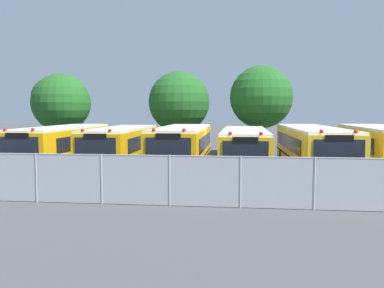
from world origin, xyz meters
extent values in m
plane|color=#424244|center=(0.00, 0.00, 0.00)|extent=(160.00, 160.00, 0.00)
cube|color=#EAA80C|center=(-9.09, -0.15, 1.41)|extent=(2.73, 10.07, 2.11)
cube|color=white|center=(-9.09, -0.15, 2.52)|extent=(2.68, 9.87, 0.12)
cube|color=black|center=(-8.98, -5.23, 0.53)|extent=(2.58, 0.21, 0.36)
cube|color=black|center=(-8.98, -5.18, 1.79)|extent=(2.07, 0.10, 1.01)
cube|color=black|center=(-7.81, 0.17, 1.74)|extent=(0.20, 7.82, 0.76)
cube|color=black|center=(-10.38, 0.12, 1.74)|extent=(0.20, 7.82, 0.76)
cube|color=black|center=(-9.09, -0.15, 0.98)|extent=(2.76, 10.17, 0.10)
sphere|color=red|center=(-8.29, -5.00, 2.62)|extent=(0.18, 0.18, 0.18)
sphere|color=red|center=(-9.68, -5.03, 2.62)|extent=(0.18, 0.18, 0.18)
cube|color=black|center=(-8.98, -5.19, 2.36)|extent=(1.14, 0.10, 0.24)
cylinder|color=black|center=(-7.89, -3.74, 0.50)|extent=(0.30, 1.01, 1.00)
cylinder|color=black|center=(-10.13, -3.79, 0.50)|extent=(0.30, 1.01, 1.00)
cylinder|color=black|center=(-8.03, 3.08, 0.50)|extent=(0.30, 1.01, 1.00)
cylinder|color=black|center=(-10.28, 3.03, 0.50)|extent=(0.30, 1.01, 1.00)
cube|color=#EAA80C|center=(-5.50, 0.07, 1.38)|extent=(2.63, 9.16, 2.06)
cube|color=white|center=(-5.50, 0.07, 2.47)|extent=(2.58, 8.97, 0.12)
cube|color=black|center=(-5.42, -4.56, 0.53)|extent=(2.52, 0.20, 0.36)
cube|color=black|center=(-5.42, -4.51, 1.75)|extent=(2.02, 0.10, 0.99)
cube|color=black|center=(-4.25, 0.39, 1.71)|extent=(0.17, 7.11, 0.74)
cube|color=black|center=(-6.76, 0.34, 1.71)|extent=(0.17, 7.11, 0.74)
cube|color=black|center=(-5.50, 0.07, 0.97)|extent=(2.66, 9.25, 0.10)
sphere|color=red|center=(-4.74, -4.33, 2.57)|extent=(0.18, 0.18, 0.18)
sphere|color=red|center=(-6.10, -4.35, 2.57)|extent=(0.18, 0.18, 0.18)
cube|color=black|center=(-5.42, -4.52, 2.31)|extent=(1.11, 0.10, 0.24)
cylinder|color=black|center=(-4.35, -3.07, 0.50)|extent=(0.30, 1.00, 1.00)
cylinder|color=black|center=(-6.54, -3.11, 0.50)|extent=(0.30, 1.00, 1.00)
cylinder|color=black|center=(-4.45, 2.84, 0.50)|extent=(0.30, 1.00, 1.00)
cylinder|color=black|center=(-6.64, 2.80, 0.50)|extent=(0.30, 1.00, 1.00)
cube|color=#EAA80C|center=(-1.79, -0.24, 1.42)|extent=(2.61, 9.78, 2.13)
cube|color=white|center=(-1.79, -0.24, 2.54)|extent=(2.56, 9.58, 0.12)
cube|color=black|center=(-1.75, -5.19, 0.53)|extent=(2.60, 0.18, 0.36)
cube|color=black|center=(-1.75, -5.14, 1.80)|extent=(2.09, 0.07, 1.02)
cube|color=black|center=(-0.50, 0.07, 1.76)|extent=(0.09, 7.61, 0.77)
cube|color=black|center=(-3.08, 0.05, 1.76)|extent=(0.09, 7.61, 0.77)
cube|color=black|center=(-1.79, -0.24, 0.99)|extent=(2.64, 9.88, 0.10)
sphere|color=red|center=(-1.06, -4.96, 2.64)|extent=(0.18, 0.18, 0.18)
sphere|color=red|center=(-2.45, -4.97, 2.64)|extent=(0.18, 0.18, 0.18)
cube|color=black|center=(-1.75, -5.15, 2.38)|extent=(1.15, 0.09, 0.24)
cylinder|color=black|center=(-0.63, -3.71, 0.50)|extent=(0.29, 1.00, 1.00)
cylinder|color=black|center=(-2.90, -3.73, 0.50)|extent=(0.29, 1.00, 1.00)
cylinder|color=black|center=(-0.68, 2.85, 0.50)|extent=(0.29, 1.00, 1.00)
cylinder|color=black|center=(-2.94, 2.84, 0.50)|extent=(0.29, 1.00, 1.00)
cube|color=yellow|center=(1.74, -0.21, 1.35)|extent=(2.51, 9.99, 2.00)
cube|color=white|center=(1.74, -0.21, 2.41)|extent=(2.46, 9.79, 0.12)
cube|color=black|center=(1.71, -5.27, 0.53)|extent=(2.51, 0.17, 0.36)
cube|color=black|center=(1.71, -5.22, 1.71)|extent=(2.02, 0.07, 0.96)
cube|color=black|center=(2.99, 0.08, 1.67)|extent=(0.08, 7.78, 0.72)
cube|color=black|center=(0.49, 0.10, 1.67)|extent=(0.08, 7.78, 0.72)
cube|color=black|center=(1.74, -0.21, 0.95)|extent=(2.54, 10.09, 0.10)
sphere|color=red|center=(2.39, -5.05, 2.51)|extent=(0.18, 0.18, 0.18)
sphere|color=red|center=(1.04, -5.04, 2.51)|extent=(0.18, 0.18, 0.18)
cube|color=black|center=(1.71, -5.23, 2.25)|extent=(1.11, 0.09, 0.24)
cylinder|color=black|center=(2.81, -3.80, 0.50)|extent=(0.29, 1.00, 1.00)
cylinder|color=black|center=(0.63, -3.79, 0.50)|extent=(0.29, 1.00, 1.00)
cylinder|color=black|center=(2.84, 2.97, 0.50)|extent=(0.29, 1.00, 1.00)
cylinder|color=black|center=(0.66, 2.98, 0.50)|extent=(0.29, 1.00, 1.00)
cube|color=yellow|center=(5.46, -0.10, 1.42)|extent=(2.82, 11.11, 2.14)
cube|color=white|center=(5.46, -0.10, 2.55)|extent=(2.76, 10.88, 0.12)
cube|color=black|center=(5.59, -5.69, 0.53)|extent=(2.60, 0.22, 0.36)
cube|color=black|center=(5.59, -5.64, 1.81)|extent=(2.09, 0.11, 1.03)
cube|color=black|center=(6.74, 0.24, 1.77)|extent=(0.25, 8.62, 0.77)
cube|color=black|center=(4.16, 0.17, 1.77)|extent=(0.25, 8.62, 0.77)
cube|color=black|center=(5.46, -0.10, 0.99)|extent=(2.85, 11.22, 0.10)
sphere|color=red|center=(6.29, -5.45, 2.65)|extent=(0.18, 0.18, 0.18)
sphere|color=red|center=(4.89, -5.48, 2.65)|extent=(0.18, 0.18, 0.18)
cube|color=black|center=(5.59, -5.65, 2.39)|extent=(1.15, 0.11, 0.24)
cylinder|color=black|center=(6.69, -4.19, 0.50)|extent=(0.30, 1.01, 1.00)
cylinder|color=black|center=(4.42, -4.25, 0.50)|extent=(0.30, 1.01, 1.00)
cylinder|color=black|center=(6.50, 3.66, 0.50)|extent=(0.30, 1.01, 1.00)
cylinder|color=black|center=(4.23, 3.60, 0.50)|extent=(0.30, 1.01, 1.00)
cube|color=yellow|center=(9.15, 0.20, 1.44)|extent=(2.66, 9.04, 2.19)
cube|color=white|center=(9.15, 0.20, 2.60)|extent=(2.61, 8.86, 0.12)
cube|color=black|center=(7.88, 0.52, 1.80)|extent=(0.16, 7.02, 0.79)
cube|color=black|center=(9.15, 0.20, 1.01)|extent=(2.69, 9.14, 0.10)
cylinder|color=black|center=(7.98, -2.88, 0.50)|extent=(0.30, 1.00, 1.00)
cylinder|color=black|center=(10.31, 2.88, 0.50)|extent=(0.30, 1.00, 1.00)
cylinder|color=black|center=(8.08, 2.92, 0.50)|extent=(0.30, 1.00, 1.00)
cylinder|color=#4C3823|center=(-12.50, 7.16, 1.22)|extent=(0.34, 0.34, 2.44)
sphere|color=#1E561E|center=(-12.50, 7.16, 4.16)|extent=(4.57, 4.57, 4.57)
sphere|color=#1E561E|center=(-13.24, 7.32, 4.52)|extent=(3.35, 3.35, 3.35)
cylinder|color=#4C3823|center=(-3.42, 9.13, 1.19)|extent=(0.47, 0.47, 2.39)
sphere|color=#1E561E|center=(-3.42, 9.13, 4.24)|extent=(4.92, 4.92, 4.92)
sphere|color=#1E561E|center=(-2.84, 9.34, 4.64)|extent=(2.93, 2.93, 2.93)
cylinder|color=#4C3823|center=(3.12, 9.12, 1.38)|extent=(0.39, 0.39, 2.75)
sphere|color=#1E561E|center=(3.12, 9.12, 4.61)|extent=(4.95, 4.95, 4.95)
sphere|color=#1E561E|center=(3.15, 9.52, 4.61)|extent=(3.48, 3.48, 3.48)
cylinder|color=#9EA0A3|center=(-6.29, -8.51, 0.95)|extent=(0.07, 0.07, 1.90)
cylinder|color=#9EA0A3|center=(-3.70, -8.51, 0.95)|extent=(0.07, 0.07, 1.90)
cylinder|color=#9EA0A3|center=(-1.10, -8.51, 0.95)|extent=(0.07, 0.07, 1.90)
cylinder|color=#9EA0A3|center=(1.49, -8.51, 0.95)|extent=(0.07, 0.07, 1.90)
cylinder|color=#9EA0A3|center=(4.09, -8.51, 0.95)|extent=(0.07, 0.07, 1.90)
cube|color=#ADB2B7|center=(0.19, -8.51, 0.95)|extent=(23.36, 0.02, 1.86)
cylinder|color=#9EA0A3|center=(0.19, -8.51, 1.87)|extent=(23.36, 0.04, 0.04)
cone|color=#EA5914|center=(-1.61, -6.81, 0.31)|extent=(0.47, 0.47, 0.62)
camera|label=1|loc=(1.45, -22.81, 3.51)|focal=37.25mm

